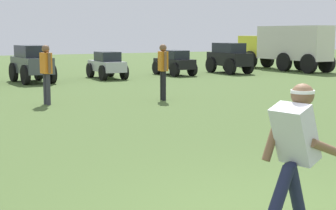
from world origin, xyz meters
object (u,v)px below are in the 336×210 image
Objects in this scene: teammate_midfield at (163,67)px; box_truck at (285,45)px; frisbee_thrower at (294,153)px; parked_car_slot_e at (107,65)px; parked_car_slot_d at (32,63)px; parked_car_slot_f at (174,62)px; parked_car_slot_g at (229,57)px; teammate_near_sideline at (46,69)px.

box_truck is (10.73, 7.53, 0.29)m from teammate_midfield.
parked_car_slot_e is (4.43, 16.40, -0.24)m from frisbee_thrower.
parked_car_slot_d is 3.14m from parked_car_slot_e.
parked_car_slot_e is 9.69m from box_truck.
box_truck reaches higher than parked_car_slot_f.
parked_car_slot_e is at bearing 4.95° from parked_car_slot_d.
parked_car_slot_e is 0.93× the size of parked_car_slot_g.
parked_car_slot_e is (1.07, 7.17, -0.38)m from teammate_midfield.
parked_car_slot_g is 0.40× the size of box_truck.
box_truck reaches higher than parked_car_slot_e.
teammate_near_sideline is at bearing -137.64° from parked_car_slot_f.
box_truck is (6.39, 0.13, 0.67)m from parked_car_slot_f.
teammate_midfield is at bearing -10.96° from teammate_near_sideline.
teammate_midfield reaches higher than parked_car_slot_f.
teammate_midfield is at bearing -73.39° from parked_car_slot_d.
parked_car_slot_f is at bearing 65.12° from frisbee_thrower.
frisbee_thrower is 16.99m from parked_car_slot_e.
box_truck is (9.66, 0.36, 0.67)m from parked_car_slot_e.
parked_car_slot_d is (1.05, 6.30, -0.20)m from teammate_near_sideline.
frisbee_thrower is at bearing -114.88° from parked_car_slot_f.
parked_car_slot_g is (9.16, 0.28, 0.00)m from parked_car_slot_d.
parked_car_slot_f is at bearing 42.36° from teammate_near_sideline.
parked_car_slot_d is at bearing -175.05° from parked_car_slot_e.
teammate_midfield is at bearing -98.45° from parked_car_slot_e.
parked_car_slot_f is 6.42m from box_truck.
parked_car_slot_e and parked_car_slot_f have the same top height.
parked_car_slot_f is 0.38× the size of box_truck.
frisbee_thrower is 21.90m from box_truck.
parked_car_slot_f is at bearing 4.43° from parked_car_slot_d.
frisbee_thrower is 0.63× the size of parked_car_slot_f.
teammate_midfield is at bearing 69.95° from frisbee_thrower.
box_truck is (3.63, 0.35, 0.49)m from parked_car_slot_g.
parked_car_slot_d is 1.08× the size of parked_car_slot_f.
parked_car_slot_f is (7.71, 16.62, -0.24)m from frisbee_thrower.
frisbee_thrower reaches higher than parked_car_slot_f.
teammate_midfield is 7.26m from parked_car_slot_e.
teammate_midfield reaches higher than frisbee_thrower.
teammate_near_sideline is (0.25, 9.83, 0.14)m from frisbee_thrower.
frisbee_thrower is at bearing -91.48° from teammate_near_sideline.
parked_car_slot_g reaches higher than parked_car_slot_e.
box_truck is at bearing 35.06° from teammate_midfield.
parked_car_slot_d is at bearing 80.51° from teammate_near_sideline.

